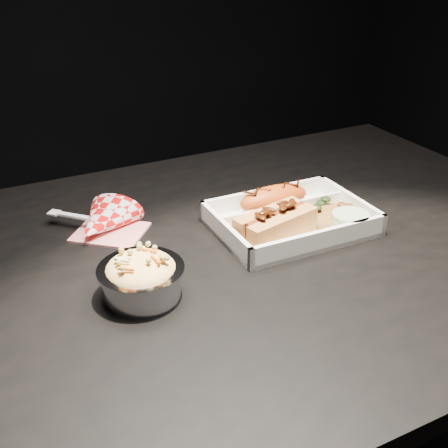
{
  "coord_description": "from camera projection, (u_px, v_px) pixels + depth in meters",
  "views": [
    {
      "loc": [
        -0.36,
        -0.67,
        1.2
      ],
      "look_at": [
        -0.03,
        -0.02,
        0.81
      ],
      "focal_mm": 45.0,
      "sensor_mm": 36.0,
      "label": 1
    }
  ],
  "objects": [
    {
      "name": "dining_table",
      "position": [
        233.0,
        295.0,
        0.92
      ],
      "size": [
        1.2,
        0.8,
        0.75
      ],
      "color": "black",
      "rests_on": "ground"
    },
    {
      "name": "food_tray",
      "position": [
        290.0,
        222.0,
        0.93
      ],
      "size": [
        0.25,
        0.18,
        0.04
      ],
      "rotation": [
        0.0,
        0.0,
        -0.02
      ],
      "color": "white",
      "rests_on": "dining_table"
    },
    {
      "name": "fried_pastry",
      "position": [
        274.0,
        199.0,
        0.97
      ],
      "size": [
        0.13,
        0.05,
        0.05
      ],
      "primitive_type": "ellipsoid",
      "rotation": [
        0.0,
        0.0,
        -0.02
      ],
      "color": "#AF4411",
      "rests_on": "food_tray"
    },
    {
      "name": "hotdog",
      "position": [
        275.0,
        222.0,
        0.88
      ],
      "size": [
        0.14,
        0.09,
        0.06
      ],
      "rotation": [
        0.0,
        0.0,
        0.22
      ],
      "color": "#CC8545",
      "rests_on": "food_tray"
    },
    {
      "name": "fried_rice_mound",
      "position": [
        327.0,
        210.0,
        0.94
      ],
      "size": [
        0.1,
        0.08,
        0.03
      ],
      "primitive_type": "ellipsoid",
      "rotation": [
        0.0,
        0.0,
        -0.02
      ],
      "color": "#9E662D",
      "rests_on": "food_tray"
    },
    {
      "name": "cupcake_liner",
      "position": [
        350.0,
        222.0,
        0.91
      ],
      "size": [
        0.06,
        0.06,
        0.03
      ],
      "primitive_type": "cylinder",
      "color": "#A7C091",
      "rests_on": "food_tray"
    },
    {
      "name": "foil_coleslaw_cup",
      "position": [
        141.0,
        276.0,
        0.75
      ],
      "size": [
        0.12,
        0.12,
        0.07
      ],
      "color": "silver",
      "rests_on": "dining_table"
    },
    {
      "name": "napkin_fork",
      "position": [
        102.0,
        223.0,
        0.92
      ],
      "size": [
        0.16,
        0.16,
        0.1
      ],
      "rotation": [
        0.0,
        0.0,
        -0.8
      ],
      "color": "red",
      "rests_on": "dining_table"
    }
  ]
}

